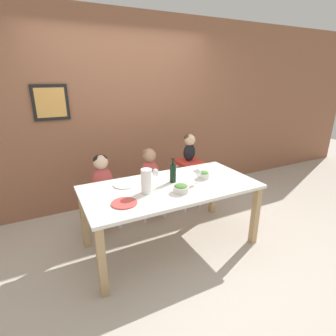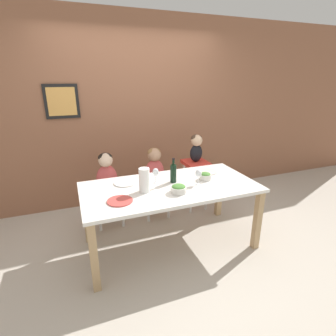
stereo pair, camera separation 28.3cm
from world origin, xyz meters
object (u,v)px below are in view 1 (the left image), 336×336
(person_baby_right, at_px, (189,145))
(dinner_plate_front_left, at_px, (124,203))
(dinner_plate_back_left, at_px, (125,185))
(wine_glass_near, at_px, (198,173))
(wine_glass_far, at_px, (155,173))
(chair_far_left, at_px, (104,199))
(salad_bowl_large, at_px, (181,188))
(person_child_left, at_px, (102,173))
(chair_far_center, at_px, (150,190))
(chair_right_highchair, at_px, (189,171))
(person_child_center, at_px, (149,166))
(wine_bottle, at_px, (173,173))
(paper_towel_roll, at_px, (147,181))
(dinner_plate_back_right, at_px, (204,170))
(salad_bowl_small, at_px, (204,175))

(person_baby_right, height_order, dinner_plate_front_left, person_baby_right)
(dinner_plate_front_left, distance_m, dinner_plate_back_left, 0.44)
(wine_glass_near, bearing_deg, wine_glass_far, 153.57)
(chair_far_left, xyz_separation_m, wine_glass_near, (0.87, -0.79, 0.47))
(chair_far_left, xyz_separation_m, salad_bowl_large, (0.59, -0.91, 0.39))
(person_child_left, relative_size, person_baby_right, 1.31)
(chair_far_center, bearing_deg, chair_far_left, 180.00)
(salad_bowl_large, bearing_deg, person_baby_right, 54.40)
(wine_glass_far, bearing_deg, chair_far_center, 73.13)
(chair_right_highchair, bearing_deg, wine_glass_near, -115.12)
(person_child_center, xyz_separation_m, wine_glass_far, (-0.18, -0.59, 0.13))
(wine_bottle, distance_m, dinner_plate_front_left, 0.71)
(paper_towel_roll, bearing_deg, chair_far_left, 109.57)
(chair_right_highchair, bearing_deg, dinner_plate_back_right, -100.31)
(person_child_left, xyz_separation_m, wine_bottle, (0.64, -0.64, 0.11))
(wine_bottle, xyz_separation_m, wine_glass_near, (0.23, -0.16, 0.01))
(wine_bottle, bearing_deg, person_child_left, 135.22)
(chair_far_left, height_order, wine_bottle, wine_bottle)
(chair_far_left, bearing_deg, wine_glass_near, -42.28)
(paper_towel_roll, height_order, dinner_plate_back_left, paper_towel_roll)
(person_child_center, distance_m, wine_glass_far, 0.63)
(wine_bottle, relative_size, paper_towel_roll, 1.11)
(salad_bowl_small, bearing_deg, wine_glass_near, -145.68)
(person_baby_right, relative_size, wine_bottle, 1.37)
(person_child_left, relative_size, dinner_plate_front_left, 2.08)
(salad_bowl_small, bearing_deg, person_child_left, 145.36)
(dinner_plate_back_left, bearing_deg, chair_right_highchair, 23.47)
(dinner_plate_back_right, bearing_deg, dinner_plate_front_left, -160.60)
(salad_bowl_large, bearing_deg, salad_bowl_small, 26.96)
(wine_glass_near, bearing_deg, wine_bottle, 145.65)
(person_baby_right, relative_size, wine_glass_far, 2.26)
(chair_far_left, height_order, dinner_plate_front_left, dinner_plate_front_left)
(wine_glass_far, bearing_deg, dinner_plate_back_right, 7.72)
(salad_bowl_large, distance_m, salad_bowl_small, 0.48)
(person_child_left, distance_m, dinner_plate_back_left, 0.50)
(person_child_left, bearing_deg, chair_right_highchair, -0.07)
(person_child_left, distance_m, person_child_center, 0.63)
(dinner_plate_back_left, height_order, dinner_plate_back_right, same)
(wine_bottle, distance_m, dinner_plate_back_left, 0.54)
(chair_far_center, distance_m, dinner_plate_back_right, 0.80)
(person_child_left, bearing_deg, chair_far_center, -0.15)
(chair_far_left, xyz_separation_m, paper_towel_roll, (0.27, -0.77, 0.48))
(wine_bottle, distance_m, wine_glass_far, 0.20)
(chair_far_center, xyz_separation_m, dinner_plate_back_left, (-0.50, -0.48, 0.36))
(person_child_left, xyz_separation_m, person_baby_right, (1.25, 0.00, 0.21))
(wine_bottle, relative_size, salad_bowl_small, 2.08)
(salad_bowl_large, relative_size, dinner_plate_front_left, 0.67)
(chair_far_center, distance_m, person_baby_right, 0.83)
(chair_far_center, bearing_deg, person_child_center, 90.00)
(chair_far_center, xyz_separation_m, wine_glass_far, (-0.18, -0.59, 0.47))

